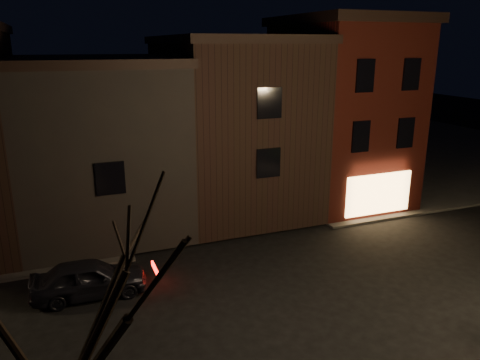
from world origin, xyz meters
name	(u,v)px	position (x,y,z in m)	size (l,w,h in m)	color
ground	(291,295)	(0.00, 0.00, 0.00)	(120.00, 120.00, 0.00)	black
sidewalk_far_right	(386,147)	(20.00, 20.00, 0.06)	(30.00, 30.00, 0.12)	#2D2B28
corner_building	(341,110)	(8.00, 9.47, 5.40)	(6.50, 8.50, 10.50)	#46120C
row_building_a	(231,123)	(1.50, 10.50, 4.83)	(7.30, 10.30, 9.40)	black
row_building_b	(98,141)	(-5.75, 10.50, 4.33)	(7.80, 10.30, 8.40)	black
bare_tree_left	(45,297)	(-8.00, -7.00, 5.43)	(5.60, 5.60, 7.50)	black
parked_car_a	(89,278)	(-7.06, 2.73, 0.71)	(1.68, 4.18, 1.42)	black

